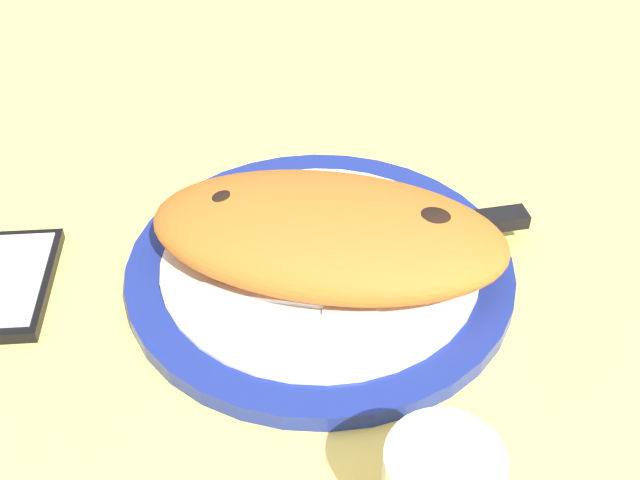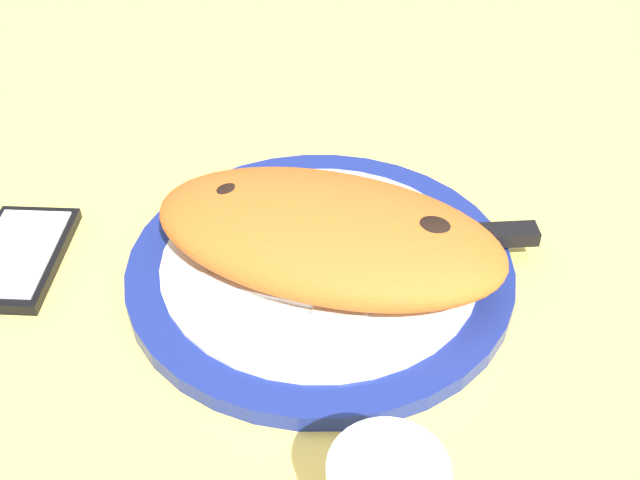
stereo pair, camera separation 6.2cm
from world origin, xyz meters
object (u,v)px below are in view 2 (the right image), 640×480
(calzone, at_px, (325,237))
(knife, at_px, (441,239))
(smartphone, at_px, (19,257))
(plate, at_px, (320,268))
(fork, at_px, (282,296))

(calzone, height_order, knife, calzone)
(calzone, height_order, smartphone, calzone)
(calzone, distance_m, knife, 0.10)
(plate, bearing_deg, calzone, -28.45)
(plate, bearing_deg, fork, -95.27)
(plate, height_order, calzone, calzone)
(plate, xyz_separation_m, smartphone, (-0.23, -0.10, -0.00))
(knife, bearing_deg, smartphone, -151.61)
(plate, distance_m, knife, 0.10)
(calzone, xyz_separation_m, fork, (-0.01, -0.05, -0.03))
(calzone, xyz_separation_m, knife, (0.07, 0.07, -0.02))
(smartphone, bearing_deg, fork, 12.29)
(plate, relative_size, calzone, 1.03)
(fork, distance_m, knife, 0.14)
(plate, relative_size, smartphone, 2.20)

